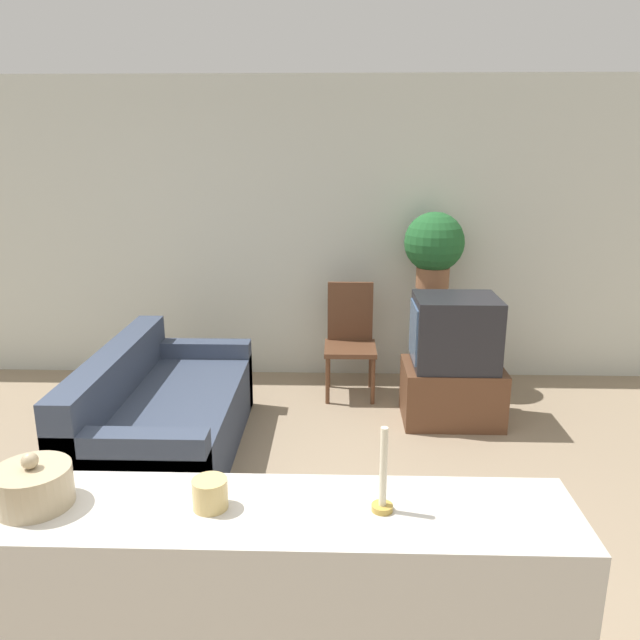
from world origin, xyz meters
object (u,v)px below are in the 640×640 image
at_px(couch, 163,418).
at_px(decorative_bowl, 33,486).
at_px(wooden_chair, 350,335).
at_px(potted_plant, 434,246).
at_px(television, 454,332).

distance_m(couch, decorative_bowl, 2.33).
bearing_deg(wooden_chair, potted_plant, 13.01).
distance_m(television, decorative_bowl, 3.42).
bearing_deg(decorative_bowl, couch, 95.94).
height_order(potted_plant, decorative_bowl, potted_plant).
distance_m(television, wooden_chair, 0.99).
bearing_deg(wooden_chair, television, -35.81).
height_order(television, potted_plant, potted_plant).
bearing_deg(decorative_bowl, potted_plant, 63.23).
xyz_separation_m(couch, decorative_bowl, (0.23, -2.19, 0.76)).
bearing_deg(decorative_bowl, wooden_chair, 72.27).
distance_m(couch, television, 2.25).
xyz_separation_m(television, decorative_bowl, (-1.88, -2.84, 0.31)).
height_order(television, decorative_bowl, decorative_bowl).
distance_m(television, potted_plant, 0.92).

